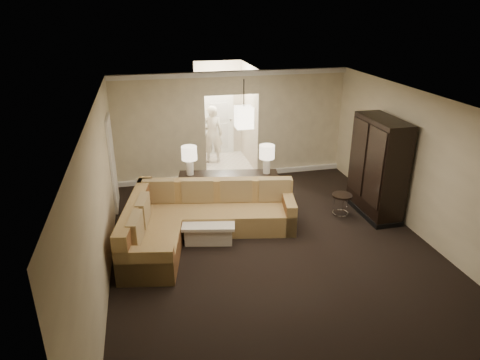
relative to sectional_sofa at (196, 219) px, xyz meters
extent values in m
plane|color=black|center=(1.37, -1.00, -0.38)|extent=(8.00, 8.00, 0.00)
cube|color=beige|center=(1.37, 3.00, 1.02)|extent=(6.00, 0.04, 2.80)
cube|color=beige|center=(1.37, -5.00, 1.02)|extent=(6.00, 0.04, 2.80)
cube|color=beige|center=(-1.63, -1.00, 1.02)|extent=(0.04, 8.00, 2.80)
cube|color=beige|center=(4.37, -1.00, 1.02)|extent=(0.04, 8.00, 2.80)
cube|color=silver|center=(1.37, -1.00, 2.42)|extent=(6.00, 8.00, 0.02)
cube|color=white|center=(1.37, 2.95, 2.35)|extent=(6.00, 0.10, 0.12)
cube|color=white|center=(1.37, 2.95, -0.32)|extent=(6.00, 0.10, 0.12)
cube|color=white|center=(-1.60, 1.80, 0.67)|extent=(0.05, 0.90, 2.10)
cube|color=silver|center=(1.37, 4.00, -0.38)|extent=(1.40, 2.00, 0.01)
cube|color=beige|center=(0.67, 4.00, 1.02)|extent=(0.04, 2.00, 2.80)
cube|color=beige|center=(2.07, 4.00, 1.02)|extent=(0.04, 2.00, 2.80)
cube|color=beige|center=(1.37, 5.00, 1.02)|extent=(1.40, 0.04, 2.80)
cube|color=white|center=(1.37, 4.97, 0.67)|extent=(0.90, 0.05, 2.10)
cube|color=brown|center=(0.44, 0.27, -0.16)|extent=(3.34, 1.56, 0.45)
cube|color=brown|center=(-0.90, -0.73, -0.16)|extent=(1.23, 1.66, 0.45)
cube|color=brown|center=(0.51, 0.62, 0.31)|extent=(3.21, 0.87, 0.49)
cube|color=brown|center=(-1.14, -0.13, 0.31)|extent=(0.74, 2.58, 0.49)
cube|color=brown|center=(1.92, -0.02, -0.05)|extent=(0.39, 0.99, 0.67)
cube|color=brown|center=(-1.02, -1.36, -0.05)|extent=(0.99, 0.39, 0.67)
cube|color=#91704D|center=(-0.66, 0.79, 0.33)|extent=(0.69, 0.30, 0.49)
cube|color=#91704D|center=(0.13, 0.64, 0.33)|extent=(0.69, 0.30, 0.49)
cube|color=#91704D|center=(0.92, 0.48, 0.33)|extent=(0.69, 0.30, 0.49)
cube|color=#91704D|center=(1.71, 0.33, 0.33)|extent=(0.69, 0.30, 0.49)
cube|color=#91704D|center=(-1.00, -0.05, 0.33)|extent=(0.29, 0.66, 0.49)
cube|color=#91704D|center=(-1.14, -0.79, 0.33)|extent=(0.29, 0.66, 0.49)
cube|color=white|center=(0.27, 0.00, -0.21)|extent=(1.08, 1.08, 0.34)
cube|color=white|center=(0.27, 0.00, -0.01)|extent=(1.20, 1.20, 0.06)
cube|color=black|center=(0.21, -0.04, 0.03)|extent=(0.08, 0.17, 0.02)
cube|color=beige|center=(0.45, 0.11, 0.03)|extent=(0.28, 0.34, 0.01)
cube|color=black|center=(0.89, 1.11, 0.43)|extent=(2.24, 0.87, 0.06)
cube|color=black|center=(-0.09, 1.28, 0.01)|extent=(0.16, 0.45, 0.79)
cube|color=black|center=(1.87, 0.94, 0.01)|extent=(0.16, 0.45, 0.79)
cube|color=black|center=(0.89, 1.11, -0.27)|extent=(2.13, 0.80, 0.04)
cube|color=black|center=(3.97, 0.17, 0.69)|extent=(0.60, 1.44, 2.16)
cube|color=black|center=(3.67, -0.19, 0.85)|extent=(0.03, 0.64, 1.64)
cube|color=black|center=(3.67, 0.53, 0.85)|extent=(0.03, 0.64, 1.64)
cube|color=black|center=(3.97, 0.17, -0.33)|extent=(0.64, 1.50, 0.10)
cylinder|color=black|center=(3.18, 0.14, 0.13)|extent=(0.43, 0.43, 0.04)
torus|color=silver|center=(3.18, 0.14, -0.29)|extent=(0.35, 0.35, 0.02)
cylinder|color=silver|center=(3.34, 0.18, -0.13)|extent=(0.02, 0.02, 0.51)
cylinder|color=silver|center=(3.07, 0.26, -0.13)|extent=(0.02, 0.02, 0.51)
cylinder|color=silver|center=(3.14, -0.02, -0.13)|extent=(0.02, 0.02, 0.51)
cylinder|color=white|center=(0.06, 1.26, 0.63)|extent=(0.16, 0.16, 0.35)
cylinder|color=beige|center=(0.06, 1.26, 0.96)|extent=(0.34, 0.34, 0.30)
cylinder|color=white|center=(1.72, 0.96, 0.63)|extent=(0.16, 0.16, 0.35)
cylinder|color=beige|center=(1.72, 0.96, 0.96)|extent=(0.34, 0.34, 0.30)
cylinder|color=black|center=(1.37, 1.70, 2.12)|extent=(0.02, 0.02, 0.60)
cube|color=#FBE9C3|center=(1.37, 1.70, 1.57)|extent=(0.38, 0.38, 0.48)
imported|color=silver|center=(1.04, 4.23, 0.55)|extent=(0.72, 0.53, 1.86)
camera|label=1|loc=(-0.82, -7.51, 3.97)|focal=32.00mm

